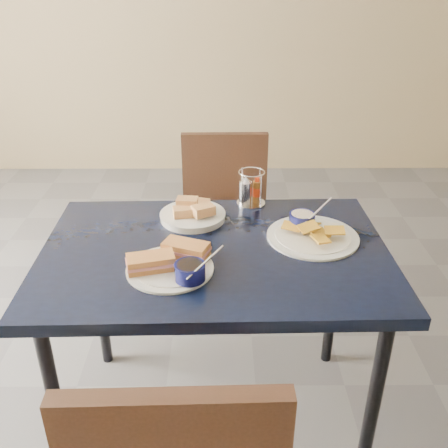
{
  "coord_description": "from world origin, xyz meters",
  "views": [
    {
      "loc": [
        -0.14,
        -1.54,
        1.57
      ],
      "look_at": [
        -0.13,
        -0.1,
        0.82
      ],
      "focal_mm": 40.0,
      "sensor_mm": 36.0,
      "label": 1
    }
  ],
  "objects_px": {
    "dining_table": "(215,268)",
    "bread_basket": "(193,214)",
    "condiment_caddy": "(250,190)",
    "sandwich_plate": "(173,263)",
    "chair_far": "(225,213)",
    "plantain_plate": "(310,231)"
  },
  "relations": [
    {
      "from": "bread_basket",
      "to": "plantain_plate",
      "type": "bearing_deg",
      "value": -17.16
    },
    {
      "from": "chair_far",
      "to": "condiment_caddy",
      "type": "distance_m",
      "value": 0.53
    },
    {
      "from": "dining_table",
      "to": "sandwich_plate",
      "type": "distance_m",
      "value": 0.2
    },
    {
      "from": "sandwich_plate",
      "to": "plantain_plate",
      "type": "height_order",
      "value": "same"
    },
    {
      "from": "dining_table",
      "to": "bread_basket",
      "type": "height_order",
      "value": "bread_basket"
    },
    {
      "from": "chair_far",
      "to": "sandwich_plate",
      "type": "relative_size",
      "value": 2.9
    },
    {
      "from": "chair_far",
      "to": "plantain_plate",
      "type": "height_order",
      "value": "same"
    },
    {
      "from": "dining_table",
      "to": "sandwich_plate",
      "type": "relative_size",
      "value": 3.81
    },
    {
      "from": "dining_table",
      "to": "bread_basket",
      "type": "relative_size",
      "value": 4.89
    },
    {
      "from": "chair_far",
      "to": "dining_table",
      "type": "bearing_deg",
      "value": -93.02
    },
    {
      "from": "dining_table",
      "to": "chair_far",
      "type": "bearing_deg",
      "value": 86.98
    },
    {
      "from": "plantain_plate",
      "to": "dining_table",
      "type": "bearing_deg",
      "value": -164.61
    },
    {
      "from": "sandwich_plate",
      "to": "bread_basket",
      "type": "xyz_separation_m",
      "value": [
        0.04,
        0.34,
        -0.0
      ]
    },
    {
      "from": "sandwich_plate",
      "to": "condiment_caddy",
      "type": "height_order",
      "value": "condiment_caddy"
    },
    {
      "from": "plantain_plate",
      "to": "bread_basket",
      "type": "bearing_deg",
      "value": 162.84
    },
    {
      "from": "bread_basket",
      "to": "condiment_caddy",
      "type": "xyz_separation_m",
      "value": [
        0.21,
        0.13,
        0.03
      ]
    },
    {
      "from": "chair_far",
      "to": "bread_basket",
      "type": "relative_size",
      "value": 3.73
    },
    {
      "from": "dining_table",
      "to": "sandwich_plate",
      "type": "xyz_separation_m",
      "value": [
        -0.12,
        -0.12,
        0.1
      ]
    },
    {
      "from": "sandwich_plate",
      "to": "bread_basket",
      "type": "bearing_deg",
      "value": 82.82
    },
    {
      "from": "dining_table",
      "to": "condiment_caddy",
      "type": "height_order",
      "value": "condiment_caddy"
    },
    {
      "from": "condiment_caddy",
      "to": "bread_basket",
      "type": "bearing_deg",
      "value": -148.49
    },
    {
      "from": "dining_table",
      "to": "condiment_caddy",
      "type": "xyz_separation_m",
      "value": [
        0.13,
        0.34,
        0.13
      ]
    }
  ]
}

